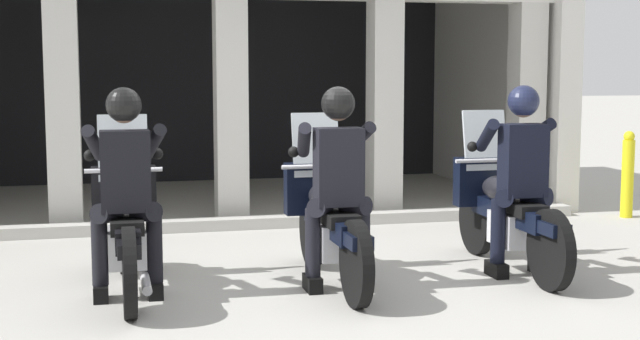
{
  "coord_description": "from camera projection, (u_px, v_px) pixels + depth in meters",
  "views": [
    {
      "loc": [
        -1.73,
        -7.08,
        1.72
      ],
      "look_at": [
        0.0,
        0.02,
        0.88
      ],
      "focal_mm": 49.52,
      "sensor_mm": 36.0,
      "label": 1
    }
  ],
  "objects": [
    {
      "name": "ground_plane",
      "position": [
        260.0,
        216.0,
        10.33
      ],
      "size": [
        80.0,
        80.0,
        0.0
      ],
      "primitive_type": "plane",
      "color": "#A8A59E"
    },
    {
      "name": "station_building",
      "position": [
        208.0,
        53.0,
        11.84
      ],
      "size": [
        8.31,
        4.41,
        3.09
      ],
      "color": "black",
      "rests_on": "ground"
    },
    {
      "name": "kerb_strip",
      "position": [
        238.0,
        223.0,
        9.51
      ],
      "size": [
        7.81,
        0.24,
        0.12
      ],
      "primitive_type": "cube",
      "color": "#B7B5AD",
      "rests_on": "ground"
    },
    {
      "name": "motorcycle_left",
      "position": [
        126.0,
        226.0,
        6.84
      ],
      "size": [
        0.62,
        2.04,
        1.35
      ],
      "rotation": [
        0.0,
        0.0,
        -0.08
      ],
      "color": "black",
      "rests_on": "ground"
    },
    {
      "name": "police_officer_left",
      "position": [
        125.0,
        175.0,
        6.52
      ],
      "size": [
        0.63,
        0.61,
        1.58
      ],
      "rotation": [
        0.0,
        0.0,
        -0.08
      ],
      "color": "black",
      "rests_on": "ground"
    },
    {
      "name": "motorcycle_center",
      "position": [
        329.0,
        220.0,
        7.12
      ],
      "size": [
        0.62,
        2.04,
        1.35
      ],
      "rotation": [
        0.0,
        0.0,
        -0.07
      ],
      "color": "black",
      "rests_on": "ground"
    },
    {
      "name": "police_officer_center",
      "position": [
        337.0,
        170.0,
        6.8
      ],
      "size": [
        0.63,
        0.61,
        1.58
      ],
      "rotation": [
        0.0,
        0.0,
        -0.07
      ],
      "color": "black",
      "rests_on": "ground"
    },
    {
      "name": "motorcycle_right",
      "position": [
        505.0,
        211.0,
        7.6
      ],
      "size": [
        0.62,
        2.04,
        1.35
      ],
      "rotation": [
        0.0,
        0.0,
        0.01
      ],
      "color": "black",
      "rests_on": "ground"
    },
    {
      "name": "police_officer_right",
      "position": [
        521.0,
        164.0,
        7.28
      ],
      "size": [
        0.63,
        0.61,
        1.58
      ],
      "rotation": [
        0.0,
        0.0,
        0.01
      ],
      "color": "black",
      "rests_on": "ground"
    },
    {
      "name": "bollard_kerbside",
      "position": [
        628.0,
        175.0,
        10.19
      ],
      "size": [
        0.14,
        0.14,
        1.01
      ],
      "color": "yellow",
      "rests_on": "ground"
    }
  ]
}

